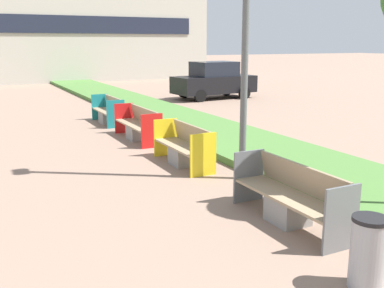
{
  "coord_description": "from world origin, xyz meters",
  "views": [
    {
      "loc": [
        -3.49,
        2.53,
        2.83
      ],
      "look_at": [
        0.9,
        11.25,
        0.6
      ],
      "focal_mm": 42.0,
      "sensor_mm": 36.0,
      "label": 1
    }
  ],
  "objects_px": {
    "bench_grey_frame": "(290,200)",
    "parked_car_distant": "(214,81)",
    "bench_teal_frame": "(109,113)",
    "bench_red_frame": "(138,127)",
    "bench_yellow_frame": "(184,149)",
    "litter_bin": "(368,253)"
  },
  "relations": [
    {
      "from": "bench_grey_frame",
      "to": "parked_car_distant",
      "type": "relative_size",
      "value": 0.53
    },
    {
      "from": "bench_grey_frame",
      "to": "bench_teal_frame",
      "type": "xyz_separation_m",
      "value": [
        -0.0,
        10.04,
        -0.01
      ]
    },
    {
      "from": "bench_red_frame",
      "to": "bench_teal_frame",
      "type": "relative_size",
      "value": 1.21
    },
    {
      "from": "bench_teal_frame",
      "to": "parked_car_distant",
      "type": "distance_m",
      "value": 8.27
    },
    {
      "from": "bench_yellow_frame",
      "to": "bench_grey_frame",
      "type": "bearing_deg",
      "value": -89.96
    },
    {
      "from": "bench_grey_frame",
      "to": "bench_red_frame",
      "type": "xyz_separation_m",
      "value": [
        0.0,
        6.99,
        0.0
      ]
    },
    {
      "from": "bench_grey_frame",
      "to": "bench_red_frame",
      "type": "relative_size",
      "value": 0.96
    },
    {
      "from": "bench_grey_frame",
      "to": "litter_bin",
      "type": "bearing_deg",
      "value": -103.12
    },
    {
      "from": "bench_teal_frame",
      "to": "bench_red_frame",
      "type": "bearing_deg",
      "value": -89.91
    },
    {
      "from": "bench_grey_frame",
      "to": "litter_bin",
      "type": "distance_m",
      "value": 2.02
    },
    {
      "from": "bench_red_frame",
      "to": "litter_bin",
      "type": "height_order",
      "value": "bench_red_frame"
    },
    {
      "from": "bench_grey_frame",
      "to": "bench_yellow_frame",
      "type": "height_order",
      "value": "same"
    },
    {
      "from": "bench_red_frame",
      "to": "parked_car_distant",
      "type": "bearing_deg",
      "value": 47.99
    },
    {
      "from": "bench_teal_frame",
      "to": "litter_bin",
      "type": "height_order",
      "value": "bench_teal_frame"
    },
    {
      "from": "litter_bin",
      "to": "bench_teal_frame",
      "type": "bearing_deg",
      "value": 87.83
    },
    {
      "from": "bench_grey_frame",
      "to": "bench_teal_frame",
      "type": "height_order",
      "value": "same"
    },
    {
      "from": "bench_red_frame",
      "to": "litter_bin",
      "type": "bearing_deg",
      "value": -92.93
    },
    {
      "from": "bench_grey_frame",
      "to": "parked_car_distant",
      "type": "xyz_separation_m",
      "value": [
        6.86,
        14.61,
        0.54
      ]
    },
    {
      "from": "parked_car_distant",
      "to": "bench_teal_frame",
      "type": "bearing_deg",
      "value": -150.44
    },
    {
      "from": "bench_teal_frame",
      "to": "parked_car_distant",
      "type": "relative_size",
      "value": 0.46
    },
    {
      "from": "bench_yellow_frame",
      "to": "litter_bin",
      "type": "xyz_separation_m",
      "value": [
        -0.46,
        -5.84,
        0.07
      ]
    },
    {
      "from": "bench_yellow_frame",
      "to": "bench_red_frame",
      "type": "xyz_separation_m",
      "value": [
        0.0,
        3.12,
        0.01
      ]
    }
  ]
}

